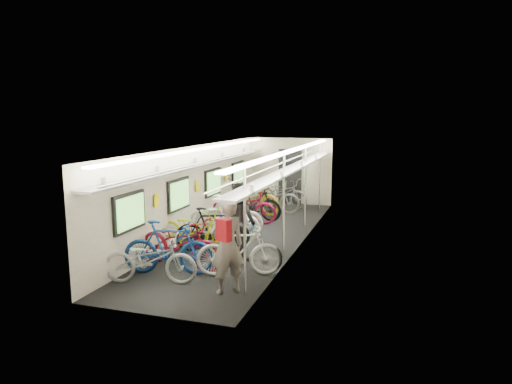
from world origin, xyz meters
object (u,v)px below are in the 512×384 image
Objects in this scene: bicycle_0 at (150,259)px; passenger_near at (227,246)px; passenger_mid at (240,221)px; backpack at (224,230)px; bicycle_1 at (168,248)px.

bicycle_0 is 1.64m from passenger_near.
passenger_mid is 4.57× the size of backpack.
bicycle_0 is at bearing -169.56° from backpack.
backpack is at bearing 60.40° from passenger_near.
bicycle_0 is 1.03× the size of passenger_near.
passenger_mid is at bearing 126.40° from backpack.
passenger_mid is 2.50m from backpack.
passenger_mid is at bearing -45.92° from bicycle_1.
passenger_near is 0.56m from backpack.
bicycle_1 is 1.81m from passenger_mid.
passenger_near is at bearing 138.84° from passenger_mid.
bicycle_1 is (0.10, 0.55, 0.09)m from bicycle_0.
passenger_mid is at bearing -119.61° from passenger_near.
passenger_near reaches higher than bicycle_1.
bicycle_1 is 1.96m from backpack.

